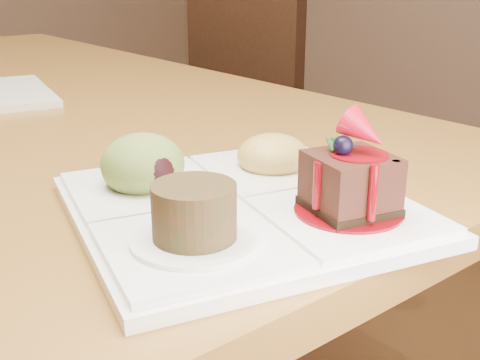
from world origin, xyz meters
TOP-DOWN VIEW (x-y plane):
  - chair_right at (0.69, 0.16)m, footprint 0.46×0.46m
  - sampler_plate at (0.03, -0.74)m, footprint 0.35×0.35m

SIDE VIEW (x-z plane):
  - chair_right at x=0.69m, z-range 0.06..1.01m
  - sampler_plate at x=0.03m, z-range 0.72..0.83m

